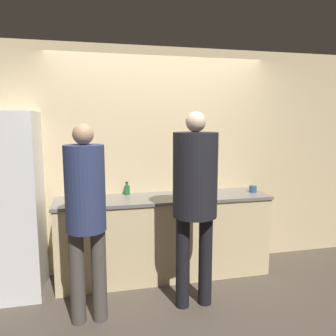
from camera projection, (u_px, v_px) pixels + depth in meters
The scene contains 10 objects.
ground_plane at pixel (171, 288), 3.49m from camera, with size 14.00×14.00×0.00m, color #4C4238.
wall_back at pixel (159, 160), 3.90m from camera, with size 5.20×0.06×2.60m.
counter at pixel (164, 236), 3.75m from camera, with size 2.39×0.60×0.92m.
refrigerator at pixel (6, 205), 3.27m from camera, with size 0.67×0.64×1.86m.
person_left at pixel (86, 208), 2.77m from camera, with size 0.34×0.34×1.74m.
person_center at pixel (195, 189), 3.01m from camera, with size 0.41×0.41×1.85m.
fruit_bowl at pixel (198, 188), 3.91m from camera, with size 0.36×0.36×0.12m.
utensil_crock at pixel (96, 190), 3.64m from camera, with size 0.10×0.10×0.29m.
bottle_green at pixel (127, 190), 3.75m from camera, with size 0.06×0.06×0.15m.
cup_blue at pixel (253, 189), 3.88m from camera, with size 0.09×0.09×0.08m.
Camera 1 is at (-0.76, -3.18, 1.77)m, focal length 35.00 mm.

